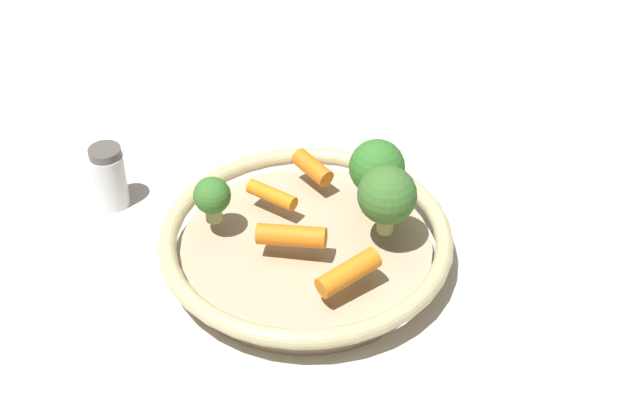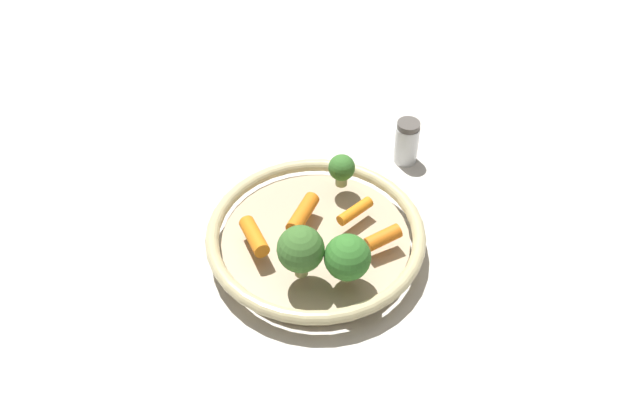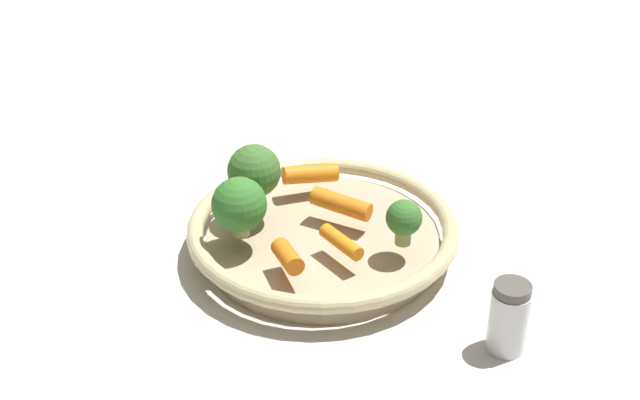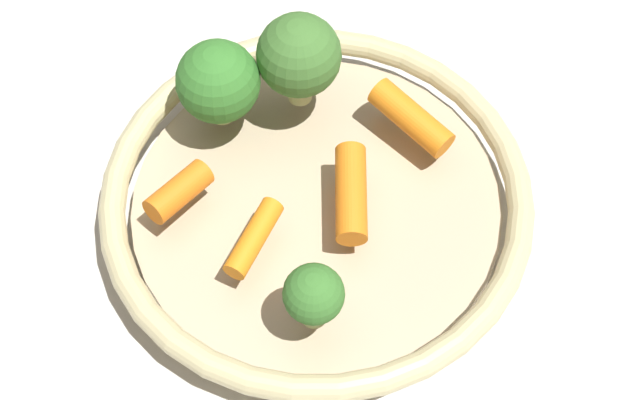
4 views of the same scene
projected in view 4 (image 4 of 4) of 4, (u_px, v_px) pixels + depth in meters
The scene contains 9 objects.
ground_plane at pixel (317, 221), 0.69m from camera, with size 2.13×2.13×0.00m, color beige.
serving_bowl at pixel (317, 204), 0.67m from camera, with size 0.30×0.30×0.04m.
baby_carrot_near_rim at pixel (411, 118), 0.67m from camera, with size 0.02×0.02×0.07m, color orange.
baby_carrot_back at pixel (254, 238), 0.62m from camera, with size 0.02×0.02×0.06m, color orange.
baby_carrot_left at pixel (351, 193), 0.64m from camera, with size 0.02×0.02×0.07m, color orange.
baby_carrot_center at pixel (179, 192), 0.64m from camera, with size 0.02×0.02×0.05m, color orange.
broccoli_floret_small at pixel (218, 82), 0.65m from camera, with size 0.06×0.06×0.07m.
broccoli_floret_large at pixel (299, 56), 0.66m from camera, with size 0.06×0.06×0.08m.
broccoli_floret_mid at pixel (314, 295), 0.58m from camera, with size 0.04×0.04×0.05m.
Camera 4 is at (-0.16, -0.31, 0.59)m, focal length 53.56 mm.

